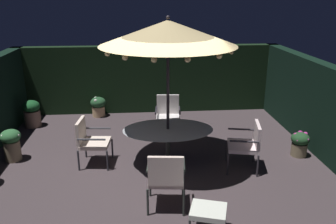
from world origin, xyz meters
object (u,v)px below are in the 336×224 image
object	(u,v)px
patio_chair_northeast	(166,176)
patio_umbrella	(168,33)
patio_chair_east	(248,142)
potted_plant_back_right	(11,143)
ottoman_footrest	(208,212)
potted_plant_left_near	(300,143)
potted_plant_right_far	(98,106)
potted_plant_front_corner	(32,113)
patio_dining_table	(168,135)
patio_chair_north	(90,139)
patio_chair_southeast	(168,113)

from	to	relation	value
patio_chair_northeast	patio_umbrella	bearing A→B (deg)	84.01
patio_chair_east	potted_plant_back_right	xyz separation A→B (m)	(-4.62, 0.75, -0.18)
ottoman_footrest	patio_umbrella	bearing A→B (deg)	100.32
potted_plant_left_near	potted_plant_right_far	world-z (taller)	potted_plant_right_far
patio_chair_east	patio_chair_northeast	bearing A→B (deg)	-143.79
patio_chair_northeast	ottoman_footrest	world-z (taller)	patio_chair_northeast
potted_plant_front_corner	potted_plant_back_right	size ratio (longest dim) A/B	1.04
patio_dining_table	potted_plant_left_near	world-z (taller)	patio_dining_table
patio_chair_northeast	patio_chair_east	world-z (taller)	patio_chair_northeast
potted_plant_back_right	patio_chair_northeast	bearing A→B (deg)	-33.41
patio_chair_north	potted_plant_right_far	distance (m)	2.89
patio_chair_southeast	potted_plant_back_right	world-z (taller)	patio_chair_southeast
patio_umbrella	potted_plant_back_right	size ratio (longest dim) A/B	4.32
ottoman_footrest	potted_plant_left_near	xyz separation A→B (m)	(2.38, 2.28, -0.05)
patio_chair_east	potted_plant_front_corner	xyz separation A→B (m)	(-4.76, 2.68, -0.19)
potted_plant_front_corner	patio_chair_northeast	bearing A→B (deg)	-51.38
patio_dining_table	potted_plant_right_far	xyz separation A→B (m)	(-1.67, 3.02, -0.33)
potted_plant_front_corner	potted_plant_left_near	world-z (taller)	potted_plant_front_corner
patio_umbrella	ottoman_footrest	xyz separation A→B (m)	(0.39, -2.12, -2.23)
patio_chair_north	patio_chair_east	xyz separation A→B (m)	(3.01, -0.46, 0.02)
patio_chair_southeast	potted_plant_left_near	size ratio (longest dim) A/B	1.82
patio_chair_east	potted_plant_right_far	world-z (taller)	patio_chair_east
potted_plant_front_corner	patio_dining_table	bearing A→B (deg)	-35.98
patio_chair_southeast	ottoman_footrest	world-z (taller)	patio_chair_southeast
patio_chair_north	patio_dining_table	bearing A→B (deg)	-5.59
patio_umbrella	patio_chair_north	world-z (taller)	patio_umbrella
potted_plant_left_near	patio_chair_southeast	bearing A→B (deg)	152.57
patio_chair_northeast	potted_plant_back_right	bearing A→B (deg)	146.59
patio_chair_north	patio_chair_east	world-z (taller)	same
patio_dining_table	patio_chair_east	xyz separation A→B (m)	(1.49, -0.31, -0.08)
ottoman_footrest	patio_chair_northeast	bearing A→B (deg)	132.04
patio_chair_north	patio_chair_northeast	distance (m)	2.15
patio_chair_northeast	patio_chair_east	bearing A→B (deg)	36.21
potted_plant_left_near	patio_chair_east	bearing A→B (deg)	-159.95
patio_dining_table	potted_plant_front_corner	distance (m)	4.05
patio_chair_north	potted_plant_right_far	world-z (taller)	patio_chair_north
patio_chair_southeast	potted_plant_right_far	world-z (taller)	patio_chair_southeast
ottoman_footrest	potted_plant_back_right	bearing A→B (deg)	143.89
patio_umbrella	potted_plant_left_near	distance (m)	3.59
patio_dining_table	potted_plant_right_far	distance (m)	3.47
patio_umbrella	potted_plant_right_far	world-z (taller)	patio_umbrella
patio_chair_southeast	potted_plant_right_far	size ratio (longest dim) A/B	1.74
ottoman_footrest	potted_plant_left_near	bearing A→B (deg)	43.76
patio_chair_north	patio_chair_southeast	distance (m)	2.15
patio_chair_northeast	potted_plant_left_near	world-z (taller)	patio_chair_northeast
patio_chair_east	ottoman_footrest	distance (m)	2.14
patio_chair_north	potted_plant_front_corner	bearing A→B (deg)	128.17
patio_umbrella	patio_chair_east	xyz separation A→B (m)	(1.49, -0.31, -2.02)
patio_dining_table	patio_chair_north	world-z (taller)	patio_chair_north
patio_chair_east	patio_chair_southeast	distance (m)	2.29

